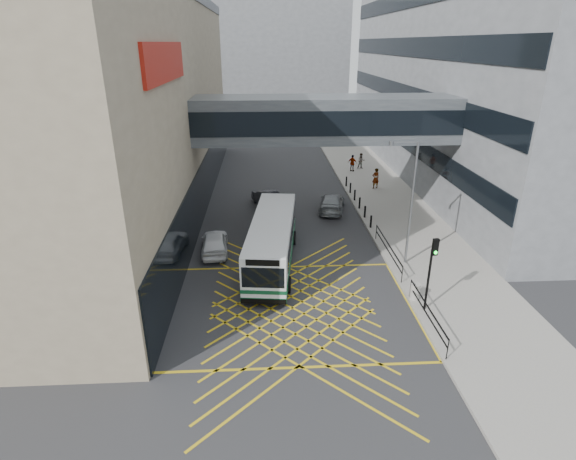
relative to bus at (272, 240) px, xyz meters
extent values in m
plane|color=#333335|center=(0.88, -5.08, -1.52)|extent=(120.00, 120.00, 0.00)
cube|color=gray|center=(-17.12, 10.92, 6.48)|extent=(24.00, 42.00, 16.00)
cube|color=black|center=(-5.08, 10.92, 0.48)|extent=(0.10, 41.50, 4.00)
cube|color=#A71B10|center=(-5.04, -1.08, 9.98)|extent=(0.18, 9.00, 1.80)
cube|color=gray|center=(24.88, 18.92, 8.48)|extent=(24.00, 44.00, 20.00)
cube|color=black|center=(12.84, 18.92, 2.48)|extent=(0.10, 43.50, 1.60)
cube|color=black|center=(12.84, 18.92, 6.48)|extent=(0.10, 43.50, 1.60)
cube|color=black|center=(12.84, 18.92, 10.48)|extent=(0.10, 43.50, 1.60)
cube|color=gray|center=(-1.12, 54.92, 7.48)|extent=(28.00, 16.00, 18.00)
cube|color=#464B50|center=(3.88, 6.92, 5.98)|extent=(20.00, 4.00, 3.00)
cube|color=black|center=(3.88, 4.90, 5.98)|extent=(19.50, 0.06, 1.60)
cube|color=black|center=(3.88, 8.94, 5.98)|extent=(19.50, 0.06, 1.60)
cube|color=#9B968D|center=(9.88, 9.92, -1.44)|extent=(6.00, 54.00, 0.16)
cube|color=gold|center=(0.88, -5.08, -1.52)|extent=(12.00, 9.00, 0.01)
cube|color=white|center=(-0.01, -0.10, 0.03)|extent=(3.39, 10.24, 2.47)
cube|color=#0D4426|center=(-0.01, -0.10, -1.05)|extent=(3.43, 10.28, 0.31)
cube|color=#0D4426|center=(-0.01, -0.10, -0.56)|extent=(3.44, 10.28, 0.20)
cube|color=black|center=(0.05, 0.44, 0.35)|extent=(3.30, 8.97, 0.96)
cube|color=black|center=(-0.57, -5.08, 0.26)|extent=(2.10, 0.31, 1.10)
cube|color=black|center=(-0.57, -5.10, 1.08)|extent=(1.64, 0.24, 0.32)
cube|color=white|center=(-0.01, -0.10, 1.27)|extent=(3.36, 10.15, 0.09)
cube|color=black|center=(-0.57, -5.10, -1.07)|extent=(2.28, 0.34, 0.27)
cube|color=black|center=(0.55, 4.89, -1.07)|extent=(2.28, 0.34, 0.27)
cylinder|color=black|center=(-1.52, -3.24, -1.07)|extent=(0.36, 0.94, 0.91)
cylinder|color=black|center=(0.77, -3.50, -1.07)|extent=(0.36, 0.94, 0.91)
cylinder|color=black|center=(-0.83, 2.93, -1.07)|extent=(0.36, 0.94, 0.91)
cylinder|color=black|center=(1.46, 2.67, -1.07)|extent=(0.36, 0.94, 0.91)
imported|color=white|center=(-3.62, 1.73, -0.83)|extent=(2.10, 4.49, 1.39)
imported|color=black|center=(-0.18, 10.08, -0.81)|extent=(3.05, 4.87, 1.42)
imported|color=gray|center=(4.93, 9.00, -0.81)|extent=(2.85, 4.86, 1.42)
cylinder|color=black|center=(7.41, -5.75, 0.28)|extent=(0.13, 0.13, 3.28)
cube|color=black|center=(7.44, -5.96, 2.12)|extent=(0.29, 0.21, 0.82)
sphere|color=#19E533|center=(7.46, -6.05, 1.87)|extent=(0.17, 0.17, 0.15)
cylinder|color=slate|center=(7.96, -0.65, 2.26)|extent=(0.16, 0.16, 7.25)
cube|color=slate|center=(7.24, -0.59, 5.89)|extent=(1.45, 0.20, 0.09)
cylinder|color=slate|center=(6.52, -0.54, 5.82)|extent=(0.27, 0.27, 0.23)
cylinder|color=#ADA89E|center=(7.21, -4.78, -0.93)|extent=(0.49, 0.49, 0.86)
cube|color=black|center=(7.03, -7.08, -0.41)|extent=(0.05, 5.00, 0.05)
cube|color=black|center=(7.03, -7.08, -0.81)|extent=(0.05, 5.00, 0.05)
cube|color=black|center=(7.03, -0.08, -0.41)|extent=(0.05, 6.00, 0.05)
cube|color=black|center=(7.03, -0.08, -0.81)|extent=(0.05, 6.00, 0.05)
cylinder|color=black|center=(7.03, -9.58, -0.86)|extent=(0.04, 0.04, 1.00)
cylinder|color=black|center=(7.03, -4.58, -0.86)|extent=(0.04, 0.04, 1.00)
cylinder|color=black|center=(7.03, -3.08, -0.86)|extent=(0.04, 0.04, 1.00)
cylinder|color=black|center=(7.03, 2.92, -0.86)|extent=(0.04, 0.04, 1.00)
cylinder|color=black|center=(7.13, 4.92, -0.91)|extent=(0.14, 0.14, 0.90)
cylinder|color=black|center=(7.13, 6.92, -0.91)|extent=(0.14, 0.14, 0.90)
cylinder|color=black|center=(7.13, 8.92, -0.91)|extent=(0.14, 0.14, 0.90)
cylinder|color=black|center=(7.13, 10.92, -0.91)|extent=(0.14, 0.14, 0.90)
cylinder|color=black|center=(7.13, 12.92, -0.91)|extent=(0.14, 0.14, 0.90)
cylinder|color=black|center=(7.13, 14.92, -0.91)|extent=(0.14, 0.14, 0.90)
imported|color=gray|center=(9.62, 14.13, -0.44)|extent=(0.86, 0.72, 1.85)
imported|color=gray|center=(9.76, 21.05, -0.56)|extent=(0.83, 0.54, 1.60)
imported|color=gray|center=(8.64, 20.03, -0.52)|extent=(1.10, 0.92, 1.68)
camera|label=1|loc=(-0.40, -24.39, 10.85)|focal=28.00mm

